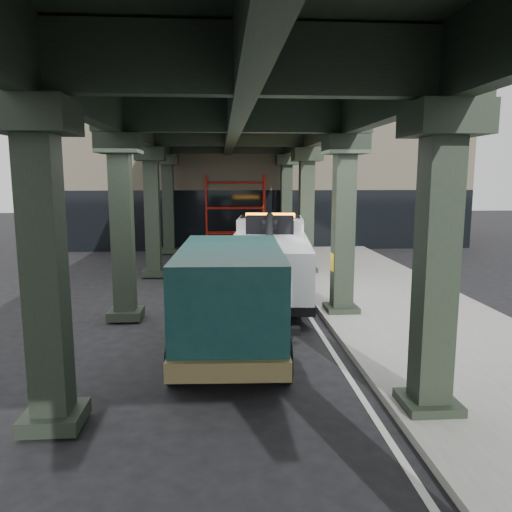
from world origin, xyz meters
name	(u,v)px	position (x,y,z in m)	size (l,w,h in m)	color
ground	(254,341)	(0.00, 0.00, 0.00)	(90.00, 90.00, 0.00)	black
sidewalk	(406,312)	(4.50, 2.00, 0.07)	(5.00, 40.00, 0.15)	gray
lane_stripe	(309,316)	(1.70, 2.00, 0.01)	(0.12, 38.00, 0.01)	silver
viaduct	(234,117)	(-0.40, 2.00, 5.46)	(7.40, 32.00, 6.40)	black
building	(264,175)	(2.00, 20.00, 4.00)	(22.00, 10.00, 8.00)	#C6B793
scaffolding	(235,211)	(0.00, 14.64, 2.11)	(3.08, 0.88, 4.00)	#B11A0E
tow_truck	(270,255)	(0.82, 4.67, 1.33)	(3.20, 8.53, 2.74)	black
towed_van	(231,294)	(-0.56, -0.58, 1.29)	(2.58, 5.99, 2.39)	#103B3A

